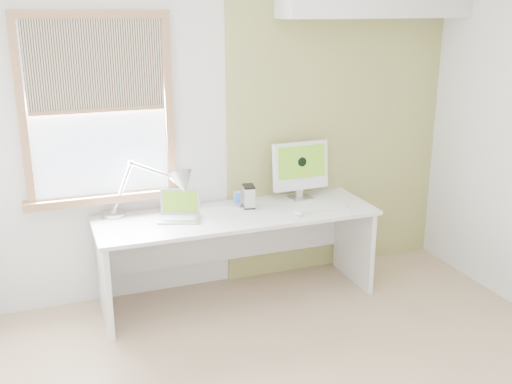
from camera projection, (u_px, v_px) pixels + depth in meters
name	position (u px, v px, depth m)	size (l,w,h in m)	color
room	(322.00, 193.00, 3.33)	(4.04, 3.54, 2.64)	tan
accent_wall	(337.00, 125.00, 5.22)	(2.00, 0.02, 2.60)	#9C9C53
window	(98.00, 111.00, 4.46)	(1.20, 0.14, 1.42)	#A37048
desk	(235.00, 234.00, 4.84)	(2.20, 0.70, 0.73)	white
desk_lamp	(169.00, 186.00, 4.64)	(0.75, 0.41, 0.44)	#B5B7B9
laptop	(180.00, 211.00, 4.61)	(0.37, 0.33, 0.21)	#B5B7B9
phone_dock	(237.00, 202.00, 4.87)	(0.07, 0.07, 0.13)	#B5B7B9
external_drive	(249.00, 196.00, 4.85)	(0.11, 0.15, 0.18)	#B5B7B9
imac	(300.00, 167.00, 5.03)	(0.49, 0.17, 0.48)	#B5B7B9
keyboard	(325.00, 209.00, 4.81)	(0.41, 0.15, 0.02)	white
mouse	(299.00, 213.00, 4.69)	(0.06, 0.11, 0.03)	white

